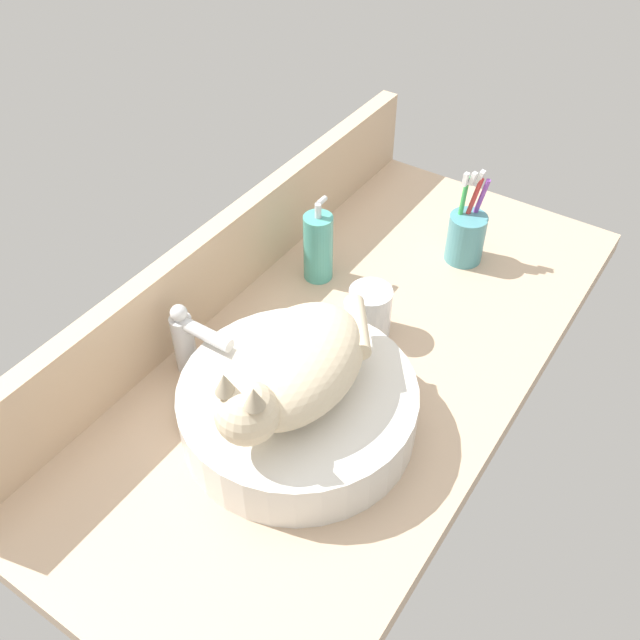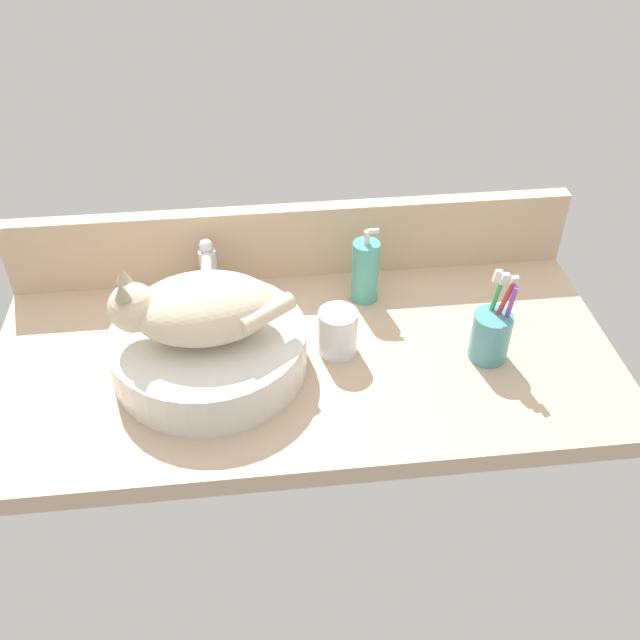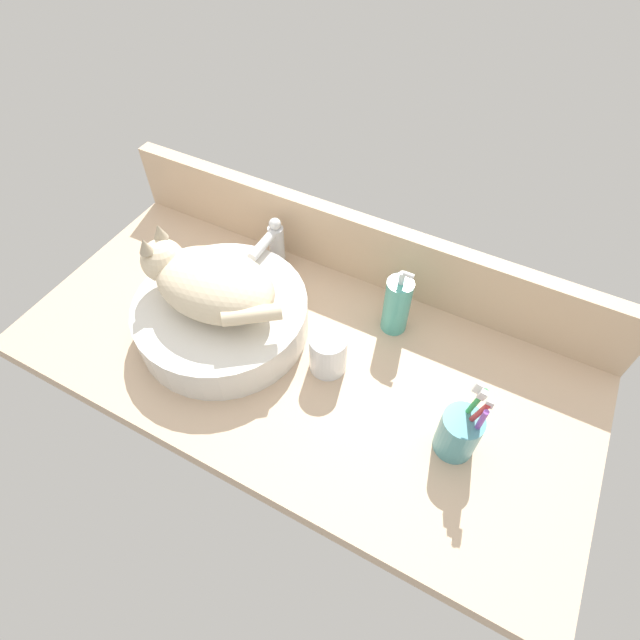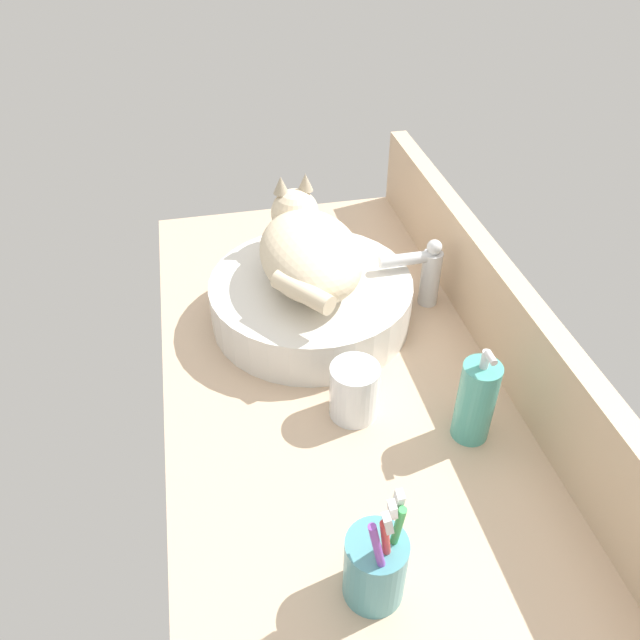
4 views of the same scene
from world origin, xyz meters
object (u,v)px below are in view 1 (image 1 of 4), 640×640
Objects in this scene: sink_basin at (298,408)px; water_glass at (369,314)px; soap_dispenser at (318,247)px; toothbrush_cup at (466,236)px; cat at (292,369)px; faucet at (188,338)px.

sink_basin is 3.88× the size of water_glass.
toothbrush_cup reaches higher than soap_dispenser.
cat reaches higher than sink_basin.
water_glass is (25.34, 1.96, -10.02)cm from cat.
cat is 38.18cm from soap_dispenser.
toothbrush_cup is at bearing -45.27° from soap_dispenser.
sink_basin is 2.63× the size of faucet.
cat is 1.73× the size of toothbrush_cup.
cat is 3.51× the size of water_glass.
sink_basin is 2.12× the size of soap_dispenser.
faucet is at bearing 173.37° from soap_dispenser.
sink_basin is 24.05cm from water_glass.
soap_dispenser reaches higher than faucet.
sink_basin is 36.35cm from soap_dispenser.
sink_basin is 52.17cm from toothbrush_cup.
cat is at bearing -174.35° from sink_basin.
faucet is 57.58cm from toothbrush_cup.
faucet is 31.14cm from water_glass.
soap_dispenser is at bearing 134.73° from toothbrush_cup.
sink_basin is at bearing -151.00° from soap_dispenser.
water_glass is (-7.72, -15.74, -2.86)cm from soap_dispenser.
cat is 1.92× the size of soap_dispenser.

